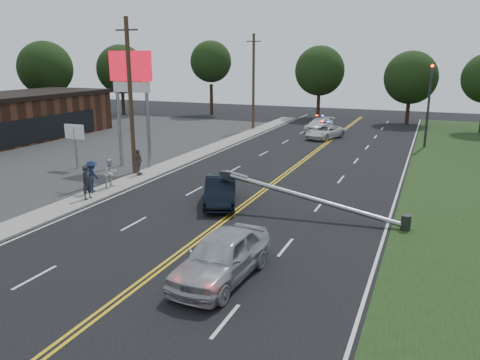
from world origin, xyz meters
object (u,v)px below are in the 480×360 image
at_px(fallen_streetlight, 320,201).
at_px(emergency_a, 325,132).
at_px(utility_pole_far, 253,82).
at_px(bystander_d, 138,162).
at_px(emergency_b, 319,125).
at_px(utility_pole_mid, 130,98).
at_px(waiting_sedan, 222,256).
at_px(small_sign, 75,136).
at_px(bystander_b, 111,173).
at_px(crashed_sedan, 221,191).
at_px(pylon_sign, 131,81).
at_px(bystander_c, 92,176).
at_px(bystander_a, 87,182).
at_px(traffic_signal, 429,98).

relative_size(fallen_streetlight, emergency_a, 2.04).
distance_m(utility_pole_far, bystander_d, 22.74).
bearing_deg(emergency_a, emergency_b, 128.32).
relative_size(utility_pole_mid, emergency_a, 2.18).
bearing_deg(waiting_sedan, small_sign, 148.48).
bearing_deg(small_sign, utility_pole_far, 77.69).
xyz_separation_m(small_sign, bystander_b, (5.56, -3.45, -1.36)).
xyz_separation_m(utility_pole_mid, utility_pole_far, (0.00, 22.00, 0.00)).
bearing_deg(crashed_sedan, emergency_a, 66.23).
xyz_separation_m(utility_pole_mid, emergency_a, (8.45, 19.17, -4.45)).
relative_size(pylon_sign, bystander_d, 4.69).
height_order(waiting_sedan, bystander_d, bystander_d).
height_order(fallen_streetlight, bystander_c, bystander_c).
bearing_deg(bystander_a, utility_pole_far, 6.55).
relative_size(emergency_a, emergency_b, 1.00).
bearing_deg(emergency_a, utility_pole_far, -179.51).
xyz_separation_m(traffic_signal, emergency_a, (-9.05, 1.18, -3.57)).
bearing_deg(fallen_streetlight, crashed_sedan, 176.59).
relative_size(small_sign, fallen_streetlight, 0.33).
bearing_deg(pylon_sign, bystander_d, -51.85).
bearing_deg(bystander_b, pylon_sign, 31.97).
relative_size(fallen_streetlight, utility_pole_mid, 0.94).
distance_m(utility_pole_mid, emergency_a, 21.42).
xyz_separation_m(pylon_sign, utility_pole_mid, (1.30, -2.00, -0.91)).
xyz_separation_m(small_sign, bystander_d, (5.35, -0.36, -1.36)).
height_order(traffic_signal, emergency_a, traffic_signal).
bearing_deg(traffic_signal, bystander_a, -124.52).
height_order(pylon_sign, traffic_signal, pylon_sign).
bearing_deg(emergency_a, pylon_sign, -100.63).
distance_m(traffic_signal, bystander_b, 27.40).
bearing_deg(fallen_streetlight, pylon_sign, 157.78).
distance_m(small_sign, bystander_b, 6.68).
height_order(traffic_signal, utility_pole_mid, utility_pole_mid).
relative_size(crashed_sedan, bystander_d, 2.63).
xyz_separation_m(utility_pole_far, waiting_sedan, (11.65, -33.53, -4.23)).
bearing_deg(small_sign, waiting_sedan, -35.03).
bearing_deg(fallen_streetlight, emergency_a, 102.02).
relative_size(utility_pole_mid, bystander_b, 5.83).
bearing_deg(fallen_streetlight, bystander_c, -176.74).
bearing_deg(crashed_sedan, bystander_a, 175.15).
height_order(bystander_b, bystander_d, bystander_b).
height_order(small_sign, traffic_signal, traffic_signal).
height_order(emergency_a, bystander_b, bystander_b).
bearing_deg(bystander_c, emergency_b, -25.38).
height_order(fallen_streetlight, utility_pole_far, utility_pole_far).
relative_size(emergency_a, bystander_a, 2.47).
xyz_separation_m(utility_pole_far, bystander_d, (0.55, -22.36, -4.11)).
height_order(utility_pole_far, bystander_d, utility_pole_far).
height_order(emergency_a, emergency_b, emergency_b).
bearing_deg(emergency_a, bystander_c, -89.51).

